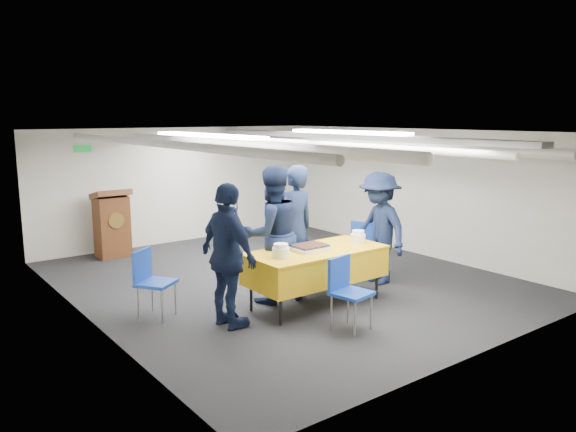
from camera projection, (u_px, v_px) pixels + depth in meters
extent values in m
plane|color=black|center=(284.00, 280.00, 8.79)|extent=(7.00, 7.00, 0.00)
cube|color=beige|center=(180.00, 185.00, 11.32)|extent=(6.00, 0.02, 2.30)
cube|color=beige|center=(86.00, 231.00, 6.81)|extent=(0.02, 7.00, 2.30)
cube|color=beige|center=(413.00, 191.00, 10.36)|extent=(0.02, 7.00, 2.30)
cube|color=white|center=(283.00, 132.00, 8.38)|extent=(6.00, 7.00, 0.02)
cylinder|color=silver|center=(159.00, 144.00, 7.21)|extent=(0.10, 6.90, 0.10)
cylinder|color=silver|center=(232.00, 144.00, 7.88)|extent=(0.14, 6.90, 0.14)
cylinder|color=silver|center=(314.00, 144.00, 8.77)|extent=(0.10, 6.90, 0.10)
cylinder|color=silver|center=(373.00, 144.00, 9.55)|extent=(0.14, 6.90, 0.14)
cube|color=gray|center=(343.00, 136.00, 9.11)|extent=(0.28, 6.90, 0.08)
cube|color=white|center=(207.00, 135.00, 7.61)|extent=(0.25, 2.60, 0.04)
cube|color=white|center=(347.00, 132.00, 9.16)|extent=(0.25, 2.60, 0.04)
cube|color=#0C591E|center=(83.00, 149.00, 10.04)|extent=(0.30, 0.04, 0.12)
cylinder|color=black|center=(280.00, 311.00, 6.85)|extent=(0.04, 0.04, 0.36)
cylinder|color=black|center=(377.00, 286.00, 7.85)|extent=(0.04, 0.04, 0.36)
cylinder|color=black|center=(251.00, 298.00, 7.36)|extent=(0.04, 0.04, 0.36)
cylinder|color=black|center=(345.00, 276.00, 8.36)|extent=(0.04, 0.04, 0.36)
cube|color=gold|center=(316.00, 266.00, 7.54)|extent=(1.90, 0.87, 0.39)
cube|color=gold|center=(316.00, 251.00, 7.50)|extent=(1.92, 0.89, 0.03)
cube|color=white|center=(310.00, 248.00, 7.45)|extent=(0.45, 0.36, 0.05)
cube|color=black|center=(310.00, 245.00, 7.44)|extent=(0.43, 0.34, 0.02)
sphere|color=navy|center=(306.00, 250.00, 7.20)|extent=(0.04, 0.04, 0.04)
sphere|color=navy|center=(291.00, 245.00, 7.45)|extent=(0.04, 0.04, 0.04)
sphere|color=navy|center=(312.00, 249.00, 7.26)|extent=(0.04, 0.04, 0.04)
sphere|color=navy|center=(297.00, 244.00, 7.51)|extent=(0.04, 0.04, 0.04)
sphere|color=navy|center=(318.00, 248.00, 7.32)|extent=(0.04, 0.04, 0.04)
sphere|color=navy|center=(302.00, 243.00, 7.57)|extent=(0.04, 0.04, 0.04)
sphere|color=navy|center=(323.00, 247.00, 7.38)|extent=(0.04, 0.04, 0.04)
sphere|color=navy|center=(308.00, 242.00, 7.63)|extent=(0.04, 0.04, 0.04)
sphere|color=navy|center=(329.00, 246.00, 7.43)|extent=(0.04, 0.04, 0.04)
sphere|color=navy|center=(314.00, 241.00, 7.69)|extent=(0.04, 0.04, 0.04)
sphere|color=navy|center=(301.00, 249.00, 7.25)|extent=(0.04, 0.04, 0.04)
sphere|color=navy|center=(326.00, 244.00, 7.51)|extent=(0.04, 0.04, 0.04)
sphere|color=navy|center=(297.00, 248.00, 7.32)|extent=(0.04, 0.04, 0.04)
sphere|color=navy|center=(322.00, 243.00, 7.57)|extent=(0.04, 0.04, 0.04)
sphere|color=navy|center=(293.00, 247.00, 7.38)|extent=(0.04, 0.04, 0.04)
sphere|color=navy|center=(318.00, 242.00, 7.63)|extent=(0.04, 0.04, 0.04)
cylinder|color=white|center=(281.00, 252.00, 7.08)|extent=(0.22, 0.22, 0.13)
cylinder|color=white|center=(281.00, 246.00, 7.06)|extent=(0.18, 0.18, 0.05)
cylinder|color=white|center=(358.00, 238.00, 7.88)|extent=(0.21, 0.21, 0.13)
cylinder|color=white|center=(358.00, 232.00, 7.86)|extent=(0.17, 0.17, 0.05)
cube|color=brown|center=(112.00, 227.00, 10.13)|extent=(0.55, 0.45, 1.10)
cube|color=brown|center=(111.00, 194.00, 10.00)|extent=(0.62, 0.53, 0.21)
cylinder|color=gold|center=(116.00, 221.00, 9.92)|extent=(0.28, 0.02, 0.28)
cylinder|color=gray|center=(355.00, 319.00, 6.48)|extent=(0.02, 0.02, 0.43)
cylinder|color=gray|center=(371.00, 312.00, 6.73)|extent=(0.02, 0.02, 0.43)
cylinder|color=gray|center=(331.00, 313.00, 6.70)|extent=(0.02, 0.02, 0.43)
cylinder|color=gray|center=(348.00, 306.00, 6.95)|extent=(0.02, 0.02, 0.43)
cube|color=#133799|center=(352.00, 293.00, 6.67)|extent=(0.49, 0.49, 0.04)
cube|color=#133799|center=(339.00, 273.00, 6.76)|extent=(0.40, 0.12, 0.40)
cylinder|color=gray|center=(341.00, 265.00, 8.82)|extent=(0.02, 0.02, 0.43)
cylinder|color=gray|center=(360.00, 269.00, 8.63)|extent=(0.02, 0.02, 0.43)
cylinder|color=gray|center=(352.00, 261.00, 9.09)|extent=(0.02, 0.02, 0.43)
cylinder|color=gray|center=(370.00, 264.00, 8.90)|extent=(0.02, 0.02, 0.43)
cube|color=#133799|center=(356.00, 250.00, 8.82)|extent=(0.53, 0.53, 0.04)
cube|color=#133799|center=(362.00, 234.00, 8.93)|extent=(0.16, 0.39, 0.40)
cylinder|color=gray|center=(162.00, 306.00, 6.92)|extent=(0.02, 0.02, 0.43)
cylinder|color=gray|center=(175.00, 298.00, 7.24)|extent=(0.02, 0.02, 0.43)
cylinder|color=gray|center=(138.00, 304.00, 7.02)|extent=(0.02, 0.02, 0.43)
cylinder|color=gray|center=(152.00, 295.00, 7.34)|extent=(0.02, 0.02, 0.43)
cube|color=#133799|center=(156.00, 283.00, 7.09)|extent=(0.59, 0.59, 0.04)
cube|color=#133799|center=(142.00, 265.00, 7.10)|extent=(0.35, 0.26, 0.40)
imported|color=black|center=(295.00, 228.00, 8.16)|extent=(0.69, 0.47, 1.84)
imported|color=black|center=(272.00, 234.00, 7.64)|extent=(1.01, 0.85, 1.88)
imported|color=black|center=(228.00, 256.00, 6.69)|extent=(0.48, 1.05, 1.77)
imported|color=black|center=(379.00, 228.00, 8.51)|extent=(0.77, 1.17, 1.70)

